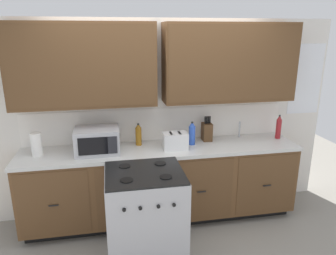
{
  "coord_description": "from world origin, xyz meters",
  "views": [
    {
      "loc": [
        -0.57,
        -3.11,
        2.22
      ],
      "look_at": [
        0.07,
        0.27,
        1.19
      ],
      "focal_mm": 33.87,
      "sensor_mm": 36.0,
      "label": 1
    }
  ],
  "objects_px": {
    "microwave": "(97,140)",
    "bottle_blue": "(192,133)",
    "paper_towel_roll": "(36,145)",
    "bottle_amber": "(138,135)",
    "toaster": "(175,141)",
    "knife_block": "(207,131)",
    "bottle_red": "(279,127)",
    "stove_range": "(145,215)"
  },
  "relations": [
    {
      "from": "paper_towel_roll",
      "to": "bottle_red",
      "type": "height_order",
      "value": "bottle_red"
    },
    {
      "from": "paper_towel_roll",
      "to": "bottle_amber",
      "type": "bearing_deg",
      "value": 7.23
    },
    {
      "from": "toaster",
      "to": "bottle_blue",
      "type": "relative_size",
      "value": 1.0
    },
    {
      "from": "stove_range",
      "to": "bottle_amber",
      "type": "bearing_deg",
      "value": 88.31
    },
    {
      "from": "bottle_amber",
      "to": "bottle_red",
      "type": "bearing_deg",
      "value": -2.5
    },
    {
      "from": "paper_towel_roll",
      "to": "bottle_amber",
      "type": "height_order",
      "value": "bottle_amber"
    },
    {
      "from": "bottle_blue",
      "to": "paper_towel_roll",
      "type": "bearing_deg",
      "value": -178.48
    },
    {
      "from": "paper_towel_roll",
      "to": "bottle_red",
      "type": "bearing_deg",
      "value": 1.29
    },
    {
      "from": "paper_towel_roll",
      "to": "bottle_amber",
      "type": "distance_m",
      "value": 1.12
    },
    {
      "from": "stove_range",
      "to": "bottle_blue",
      "type": "xyz_separation_m",
      "value": [
        0.65,
        0.68,
        0.6
      ]
    },
    {
      "from": "microwave",
      "to": "bottle_blue",
      "type": "xyz_separation_m",
      "value": [
        1.1,
        0.06,
        -0.0
      ]
    },
    {
      "from": "toaster",
      "to": "bottle_blue",
      "type": "distance_m",
      "value": 0.26
    },
    {
      "from": "toaster",
      "to": "paper_towel_roll",
      "type": "height_order",
      "value": "paper_towel_roll"
    },
    {
      "from": "microwave",
      "to": "bottle_amber",
      "type": "xyz_separation_m",
      "value": [
        0.47,
        0.16,
        -0.01
      ]
    },
    {
      "from": "microwave",
      "to": "bottle_red",
      "type": "xyz_separation_m",
      "value": [
        2.22,
        0.08,
        0.01
      ]
    },
    {
      "from": "stove_range",
      "to": "bottle_red",
      "type": "bearing_deg",
      "value": 21.42
    },
    {
      "from": "paper_towel_roll",
      "to": "bottle_amber",
      "type": "relative_size",
      "value": 0.98
    },
    {
      "from": "stove_range",
      "to": "bottle_red",
      "type": "height_order",
      "value": "bottle_red"
    },
    {
      "from": "bottle_blue",
      "to": "bottle_red",
      "type": "distance_m",
      "value": 1.13
    },
    {
      "from": "stove_range",
      "to": "bottle_blue",
      "type": "distance_m",
      "value": 1.12
    },
    {
      "from": "bottle_red",
      "to": "microwave",
      "type": "bearing_deg",
      "value": -177.92
    },
    {
      "from": "stove_range",
      "to": "bottle_amber",
      "type": "distance_m",
      "value": 0.98
    },
    {
      "from": "stove_range",
      "to": "toaster",
      "type": "relative_size",
      "value": 3.39
    },
    {
      "from": "bottle_amber",
      "to": "bottle_red",
      "type": "relative_size",
      "value": 0.88
    },
    {
      "from": "knife_block",
      "to": "bottle_amber",
      "type": "relative_size",
      "value": 1.17
    },
    {
      "from": "toaster",
      "to": "bottle_amber",
      "type": "bearing_deg",
      "value": 152.88
    },
    {
      "from": "stove_range",
      "to": "paper_towel_roll",
      "type": "height_order",
      "value": "paper_towel_roll"
    },
    {
      "from": "microwave",
      "to": "bottle_amber",
      "type": "relative_size",
      "value": 1.81
    },
    {
      "from": "microwave",
      "to": "paper_towel_roll",
      "type": "relative_size",
      "value": 1.85
    },
    {
      "from": "knife_block",
      "to": "paper_towel_roll",
      "type": "distance_m",
      "value": 1.96
    },
    {
      "from": "toaster",
      "to": "bottle_amber",
      "type": "height_order",
      "value": "bottle_amber"
    },
    {
      "from": "microwave",
      "to": "bottle_red",
      "type": "height_order",
      "value": "bottle_red"
    },
    {
      "from": "knife_block",
      "to": "bottle_red",
      "type": "height_order",
      "value": "knife_block"
    },
    {
      "from": "microwave",
      "to": "knife_block",
      "type": "bearing_deg",
      "value": 7.3
    },
    {
      "from": "bottle_red",
      "to": "knife_block",
      "type": "bearing_deg",
      "value": 174.47
    },
    {
      "from": "bottle_amber",
      "to": "stove_range",
      "type": "bearing_deg",
      "value": -91.69
    },
    {
      "from": "toaster",
      "to": "knife_block",
      "type": "xyz_separation_m",
      "value": [
        0.45,
        0.22,
        0.02
      ]
    },
    {
      "from": "microwave",
      "to": "bottle_red",
      "type": "distance_m",
      "value": 2.23
    },
    {
      "from": "microwave",
      "to": "bottle_amber",
      "type": "height_order",
      "value": "microwave"
    },
    {
      "from": "stove_range",
      "to": "knife_block",
      "type": "xyz_separation_m",
      "value": [
        0.87,
        0.78,
        0.58
      ]
    },
    {
      "from": "stove_range",
      "to": "bottle_red",
      "type": "relative_size",
      "value": 3.15
    },
    {
      "from": "stove_range",
      "to": "bottle_blue",
      "type": "relative_size",
      "value": 3.4
    }
  ]
}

